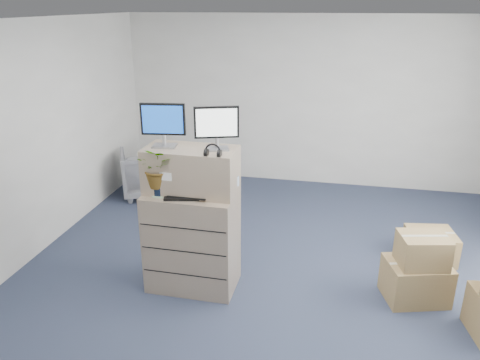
% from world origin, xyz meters
% --- Properties ---
extents(ground, '(7.00, 7.00, 0.00)m').
position_xyz_m(ground, '(0.00, 0.00, 0.00)').
color(ground, '#242D41').
rests_on(ground, ground).
extents(wall_back, '(6.00, 0.02, 2.80)m').
position_xyz_m(wall_back, '(0.00, 3.51, 1.40)').
color(wall_back, beige).
rests_on(wall_back, ground).
extents(filing_cabinet_lower, '(0.95, 0.59, 1.10)m').
position_xyz_m(filing_cabinet_lower, '(-0.88, 0.01, 0.55)').
color(filing_cabinet_lower, '#9E876D').
rests_on(filing_cabinet_lower, ground).
extents(filing_cabinet_upper, '(0.95, 0.49, 0.47)m').
position_xyz_m(filing_cabinet_upper, '(-0.88, 0.06, 1.34)').
color(filing_cabinet_upper, '#9E876D').
rests_on(filing_cabinet_upper, filing_cabinet_lower).
extents(monitor_left, '(0.45, 0.20, 0.45)m').
position_xyz_m(monitor_left, '(-1.16, 0.06, 1.83)').
color(monitor_left, '#99999E').
rests_on(monitor_left, filing_cabinet_upper).
extents(monitor_right, '(0.43, 0.23, 0.44)m').
position_xyz_m(monitor_right, '(-0.61, 0.07, 1.82)').
color(monitor_right, '#99999E').
rests_on(monitor_right, filing_cabinet_upper).
extents(headphones, '(0.16, 0.02, 0.16)m').
position_xyz_m(headphones, '(-0.60, -0.13, 1.62)').
color(headphones, black).
rests_on(headphones, filing_cabinet_upper).
extents(keyboard, '(0.49, 0.29, 0.02)m').
position_xyz_m(keyboard, '(-0.88, -0.11, 1.11)').
color(keyboard, black).
rests_on(keyboard, filing_cabinet_lower).
extents(mouse, '(0.13, 0.10, 0.04)m').
position_xyz_m(mouse, '(-0.56, -0.11, 1.12)').
color(mouse, silver).
rests_on(mouse, filing_cabinet_lower).
extents(water_bottle, '(0.08, 0.08, 0.27)m').
position_xyz_m(water_bottle, '(-0.80, 0.06, 1.24)').
color(water_bottle, gray).
rests_on(water_bottle, filing_cabinet_lower).
extents(phone_dock, '(0.07, 0.06, 0.16)m').
position_xyz_m(phone_dock, '(-0.91, 0.05, 1.15)').
color(phone_dock, silver).
rests_on(phone_dock, filing_cabinet_lower).
extents(external_drive, '(0.23, 0.18, 0.07)m').
position_xyz_m(external_drive, '(-0.57, 0.13, 1.13)').
color(external_drive, black).
rests_on(external_drive, filing_cabinet_lower).
extents(tissue_box, '(0.30, 0.19, 0.10)m').
position_xyz_m(tissue_box, '(-0.55, 0.12, 1.22)').
color(tissue_box, '#3F8AD6').
rests_on(tissue_box, external_drive).
extents(potted_plant, '(0.49, 0.52, 0.42)m').
position_xyz_m(potted_plant, '(-1.17, -0.09, 1.34)').
color(potted_plant, '#A3C29C').
rests_on(potted_plant, filing_cabinet_lower).
extents(office_chair, '(1.05, 1.02, 0.82)m').
position_xyz_m(office_chair, '(-2.40, 2.39, 0.41)').
color(office_chair, '#56555A').
rests_on(office_chair, ground).
extents(cardboard_boxes, '(1.46, 1.93, 0.79)m').
position_xyz_m(cardboard_boxes, '(1.85, 0.23, 0.31)').
color(cardboard_boxes, olive).
rests_on(cardboard_boxes, ground).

